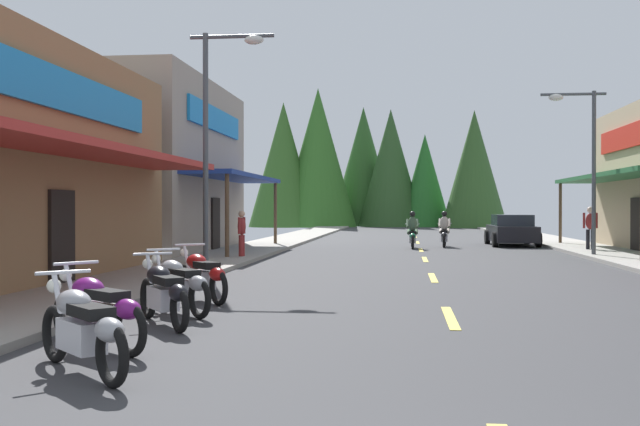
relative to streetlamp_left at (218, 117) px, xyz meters
The scene contains 18 objects.
ground 10.50m from the streetlamp_left, 55.75° to the left, with size 10.75×77.32×0.10m, color #38383A.
sidewalk_left 9.02m from the streetlamp_left, 98.92° to the left, with size 2.63×77.32×0.12m, color gray.
sidewalk_right 15.06m from the streetlamp_left, 33.37° to the left, with size 2.63×77.32×0.12m, color #9E9991.
centerline_dashes 13.49m from the streetlamp_left, 65.00° to the left, with size 0.16×51.82×0.01m.
storefront_left_far 11.27m from the streetlamp_left, 123.06° to the left, with size 9.00×10.52×6.59m.
streetlamp_left is the anchor object (origin of this frame).
streetlamp_right 13.24m from the streetlamp_left, 34.91° to the left, with size 2.19×0.30×5.72m.
motorcycle_parked_left_0 11.82m from the streetlamp_left, 82.73° to the right, with size 1.61×1.55×1.04m.
motorcycle_parked_left_1 10.52m from the streetlamp_left, 84.10° to the right, with size 1.76×1.38×1.04m.
motorcycle_parked_left_2 8.90m from the streetlamp_left, 81.25° to the right, with size 1.34×1.79×1.04m.
motorcycle_parked_left_3 7.82m from the streetlamp_left, 81.02° to the right, with size 1.57×1.60×1.04m.
motorcycle_parked_left_4 6.47m from the streetlamp_left, 78.95° to the right, with size 1.44×1.71×1.04m.
rider_cruising_lead 14.05m from the streetlamp_left, 67.96° to the left, with size 0.60×2.14×1.57m.
rider_cruising_trailing 15.78m from the streetlamp_left, 64.98° to the left, with size 0.61×2.14×1.57m.
pedestrian_by_shop 6.16m from the streetlamp_left, 96.18° to the left, with size 0.30×0.57×1.62m.
pedestrian_browsing 16.26m from the streetlamp_left, 42.02° to the left, with size 0.57×0.29×1.76m.
parked_car_curbside 18.51m from the streetlamp_left, 58.11° to the left, with size 2.06×4.30×1.40m.
treeline_backdrop 47.90m from the streetlamp_left, 88.83° to the left, with size 22.66×11.80×12.46m.
Camera 1 is at (-0.74, -2.69, 1.72)m, focal length 41.08 mm.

